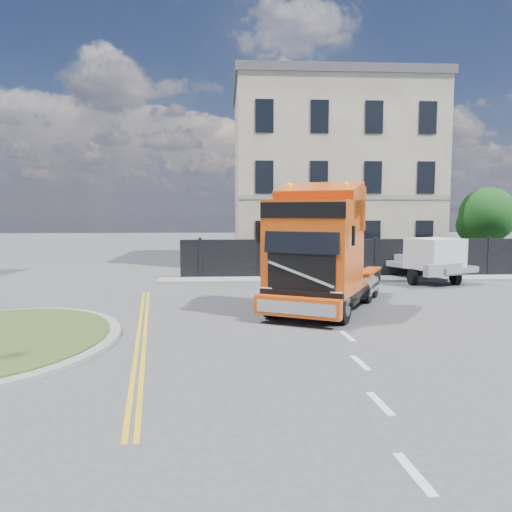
{
  "coord_description": "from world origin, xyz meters",
  "views": [
    {
      "loc": [
        -0.68,
        -16.19,
        3.5
      ],
      "look_at": [
        0.41,
        2.08,
        1.8
      ],
      "focal_mm": 35.0,
      "sensor_mm": 36.0,
      "label": 1
    }
  ],
  "objects": [
    {
      "name": "pavement_far",
      "position": [
        6.0,
        8.1,
        0.06
      ],
      "size": [
        20.0,
        1.6,
        0.12
      ],
      "primitive_type": "cube",
      "color": "gray",
      "rests_on": "ground"
    },
    {
      "name": "hoarding_fence",
      "position": [
        6.55,
        9.0,
        1.0
      ],
      "size": [
        18.8,
        0.25,
        2.0
      ],
      "color": "black",
      "rests_on": "ground"
    },
    {
      "name": "ground",
      "position": [
        0.0,
        0.0,
        0.0
      ],
      "size": [
        120.0,
        120.0,
        0.0
      ],
      "primitive_type": "plane",
      "color": "#424244",
      "rests_on": "ground"
    },
    {
      "name": "truck",
      "position": [
        2.52,
        0.6,
        1.92
      ],
      "size": [
        5.6,
        7.6,
        4.3
      ],
      "rotation": [
        0.0,
        0.0,
        -0.47
      ],
      "color": "black",
      "rests_on": "ground"
    },
    {
      "name": "flatbed_pickup",
      "position": [
        9.02,
        7.0,
        1.17
      ],
      "size": [
        3.91,
        5.72,
        2.17
      ],
      "rotation": [
        0.0,
        0.0,
        0.4
      ],
      "color": "gray",
      "rests_on": "ground"
    },
    {
      "name": "tree",
      "position": [
        14.38,
        12.1,
        3.05
      ],
      "size": [
        3.2,
        3.2,
        4.8
      ],
      "color": "#382619",
      "rests_on": "ground"
    },
    {
      "name": "georgian_building",
      "position": [
        6.0,
        16.5,
        5.77
      ],
      "size": [
        12.3,
        10.3,
        12.8
      ],
      "color": "#BFBA98",
      "rests_on": "ground"
    }
  ]
}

